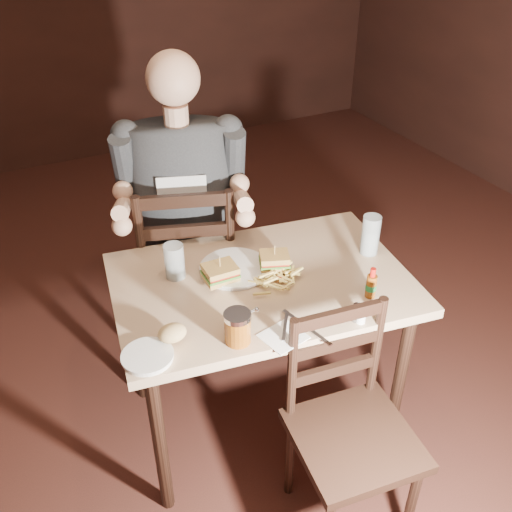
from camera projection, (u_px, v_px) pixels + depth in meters
name	position (u px, v px, depth m)	size (l,w,h in m)	color
room_shell	(218.00, 168.00, 1.54)	(7.00, 7.00, 7.00)	black
main_table	(262.00, 298.00, 2.23)	(1.22, 0.91, 0.77)	tan
chair_far	(188.00, 267.00, 2.72)	(0.46, 0.51, 1.00)	black
chair_near	(354.00, 439.00, 1.97)	(0.40, 0.44, 0.88)	black
diner	(181.00, 174.00, 2.40)	(0.57, 0.45, 0.99)	#313337
dinner_plate	(235.00, 269.00, 2.23)	(0.27, 0.27, 0.02)	white
sandwich_left	(220.00, 268.00, 2.13)	(0.12, 0.10, 0.10)	tan
sandwich_right	(275.00, 257.00, 2.20)	(0.11, 0.09, 0.10)	tan
fries_pile	(278.00, 278.00, 2.13)	(0.24, 0.17, 0.04)	#EFD265
ketchup_dollop	(281.00, 278.00, 2.16)	(0.04, 0.04, 0.01)	maroon
glass_left	(174.00, 261.00, 2.16)	(0.08, 0.08, 0.14)	silver
glass_right	(370.00, 235.00, 2.29)	(0.07, 0.07, 0.17)	silver
hot_sauce	(372.00, 283.00, 2.06)	(0.04, 0.04, 0.12)	brown
salt_shaker	(361.00, 315.00, 1.96)	(0.03, 0.03, 0.06)	white
pepper_shaker	(357.00, 312.00, 1.97)	(0.04, 0.04, 0.07)	#38332D
syrup_dispenser	(238.00, 327.00, 1.86)	(0.09, 0.09, 0.12)	brown
napkin	(283.00, 336.00, 1.91)	(0.14, 0.13, 0.00)	white
knife	(306.00, 327.00, 1.94)	(0.01, 0.23, 0.01)	silver
fork	(285.00, 326.00, 1.95)	(0.01, 0.15, 0.00)	silver
side_plate	(148.00, 357.00, 1.82)	(0.16, 0.16, 0.01)	white
bread_roll	(172.00, 333.00, 1.87)	(0.10, 0.08, 0.06)	tan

